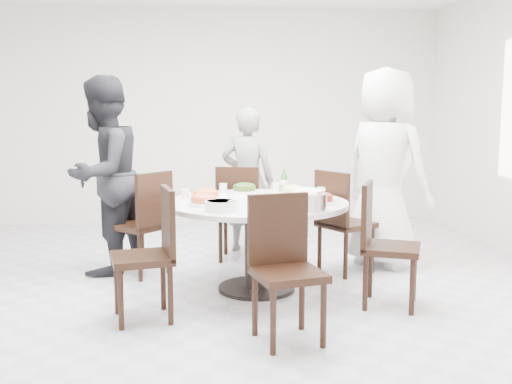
{
  "coord_description": "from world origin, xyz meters",
  "views": [
    {
      "loc": [
        -0.26,
        -4.95,
        1.51
      ],
      "look_at": [
        0.26,
        -0.07,
        0.82
      ],
      "focal_mm": 42.0,
      "sensor_mm": 36.0,
      "label": 1
    }
  ],
  "objects": [
    {
      "name": "dining_table",
      "position": [
        0.26,
        -0.12,
        0.38
      ],
      "size": [
        1.5,
        1.5,
        0.75
      ],
      "primitive_type": "cylinder",
      "color": "white",
      "rests_on": "floor"
    },
    {
      "name": "chair_n",
      "position": [
        0.2,
        0.92,
        0.47
      ],
      "size": [
        0.5,
        0.5,
        0.95
      ],
      "primitive_type": "cube",
      "rotation": [
        0.0,
        0.0,
        2.94
      ],
      "color": "black",
      "rests_on": "floor"
    },
    {
      "name": "floor",
      "position": [
        0.0,
        0.0,
        0.0
      ],
      "size": [
        6.0,
        6.0,
        0.01
      ],
      "primitive_type": "cube",
      "color": "silver",
      "rests_on": "ground"
    },
    {
      "name": "chair_s",
      "position": [
        0.34,
        -1.26,
        0.47
      ],
      "size": [
        0.51,
        0.51,
        0.95
      ],
      "primitive_type": "cube",
      "rotation": [
        0.0,
        0.0,
        6.51
      ],
      "color": "black",
      "rests_on": "floor"
    },
    {
      "name": "dish_tofu",
      "position": [
        -0.18,
        -0.28,
        0.78
      ],
      "size": [
        0.26,
        0.26,
        0.07
      ],
      "primitive_type": "cylinder",
      "color": "white",
      "rests_on": "dining_table"
    },
    {
      "name": "diner_right",
      "position": [
        1.55,
        0.53,
        0.94
      ],
      "size": [
        1.04,
        1.1,
        1.89
      ],
      "primitive_type": "imported",
      "rotation": [
        0.0,
        0.0,
        2.22
      ],
      "color": "white",
      "rests_on": "floor"
    },
    {
      "name": "tea_cups",
      "position": [
        0.27,
        0.47,
        0.79
      ],
      "size": [
        0.07,
        0.07,
        0.08
      ],
      "primitive_type": "cylinder",
      "color": "white",
      "rests_on": "dining_table"
    },
    {
      "name": "chair_ne",
      "position": [
        1.13,
        0.33,
        0.47
      ],
      "size": [
        0.57,
        0.57,
        0.95
      ],
      "primitive_type": "cube",
      "rotation": [
        0.0,
        0.0,
        2.1
      ],
      "color": "black",
      "rests_on": "floor"
    },
    {
      "name": "beverage_bottle",
      "position": [
        0.56,
        0.4,
        0.85
      ],
      "size": [
        0.06,
        0.06,
        0.21
      ],
      "primitive_type": "cylinder",
      "color": "#2E732F",
      "rests_on": "dining_table"
    },
    {
      "name": "chopsticks",
      "position": [
        0.29,
        0.51,
        0.76
      ],
      "size": [
        0.24,
        0.04,
        0.01
      ],
      "primitive_type": null,
      "color": "tan",
      "rests_on": "dining_table"
    },
    {
      "name": "chair_nw",
      "position": [
        -0.74,
        0.46,
        0.47
      ],
      "size": [
        0.59,
        0.59,
        0.95
      ],
      "primitive_type": "cube",
      "rotation": [
        0.0,
        0.0,
        3.97
      ],
      "color": "black",
      "rests_on": "floor"
    },
    {
      "name": "dish_pale",
      "position": [
        0.6,
        0.17,
        0.78
      ],
      "size": [
        0.25,
        0.25,
        0.07
      ],
      "primitive_type": "cylinder",
      "color": "white",
      "rests_on": "dining_table"
    },
    {
      "name": "wall_back",
      "position": [
        0.0,
        3.0,
        1.4
      ],
      "size": [
        6.0,
        0.01,
        2.8
      ],
      "primitive_type": "cube",
      "color": "white",
      "rests_on": "ground"
    },
    {
      "name": "dish_orange",
      "position": [
        -0.16,
        0.01,
        0.79
      ],
      "size": [
        0.27,
        0.27,
        0.07
      ],
      "primitive_type": "cylinder",
      "color": "white",
      "rests_on": "dining_table"
    },
    {
      "name": "dish_redbrown",
      "position": [
        0.75,
        -0.31,
        0.78
      ],
      "size": [
        0.26,
        0.26,
        0.07
      ],
      "primitive_type": "cylinder",
      "color": "white",
      "rests_on": "dining_table"
    },
    {
      "name": "diner_middle",
      "position": [
        0.31,
        1.27,
        0.76
      ],
      "size": [
        0.64,
        0.51,
        1.52
      ],
      "primitive_type": "imported",
      "rotation": [
        0.0,
        0.0,
        2.86
      ],
      "color": "black",
      "rests_on": "floor"
    },
    {
      "name": "wall_front",
      "position": [
        0.0,
        -3.0,
        1.4
      ],
      "size": [
        6.0,
        0.01,
        2.8
      ],
      "primitive_type": "cube",
      "color": "white",
      "rests_on": "ground"
    },
    {
      "name": "rice_bowl",
      "position": [
        0.59,
        -0.59,
        0.81
      ],
      "size": [
        0.3,
        0.3,
        0.13
      ],
      "primitive_type": "cylinder",
      "color": "silver",
      "rests_on": "dining_table"
    },
    {
      "name": "chair_se",
      "position": [
        1.23,
        -0.64,
        0.47
      ],
      "size": [
        0.55,
        0.55,
        0.95
      ],
      "primitive_type": "cube",
      "rotation": [
        0.0,
        0.0,
        7.46
      ],
      "color": "black",
      "rests_on": "floor"
    },
    {
      "name": "diner_left",
      "position": [
        -1.08,
        0.58,
        0.9
      ],
      "size": [
        0.99,
        1.08,
        1.8
      ],
      "primitive_type": "imported",
      "rotation": [
        0.0,
        0.0,
        4.27
      ],
      "color": "black",
      "rests_on": "floor"
    },
    {
      "name": "dish_greens",
      "position": [
        0.2,
        0.36,
        0.78
      ],
      "size": [
        0.26,
        0.26,
        0.07
      ],
      "primitive_type": "cylinder",
      "color": "white",
      "rests_on": "dining_table"
    },
    {
      "name": "soup_bowl",
      "position": [
        -0.06,
        -0.55,
        0.79
      ],
      "size": [
        0.25,
        0.25,
        0.08
      ],
      "primitive_type": "cylinder",
      "color": "white",
      "rests_on": "dining_table"
    },
    {
      "name": "chair_sw",
      "position": [
        -0.63,
        -0.74,
        0.47
      ],
      "size": [
        0.49,
        0.49,
        0.95
      ],
      "primitive_type": "cube",
      "rotation": [
        0.0,
        0.0,
        4.91
      ],
      "color": "black",
      "rests_on": "floor"
    }
  ]
}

